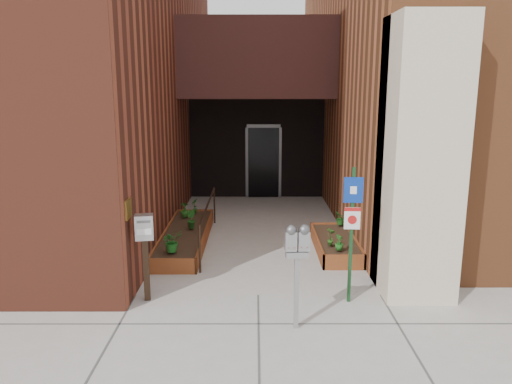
{
  "coord_description": "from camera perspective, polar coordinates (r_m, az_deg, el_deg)",
  "views": [
    {
      "loc": [
        -0.04,
        -7.58,
        3.37
      ],
      "look_at": [
        -0.03,
        1.8,
        1.33
      ],
      "focal_mm": 35.0,
      "sensor_mm": 36.0,
      "label": 1
    }
  ],
  "objects": [
    {
      "name": "handrail",
      "position": [
        10.61,
        -5.52,
        -2.11
      ],
      "size": [
        0.04,
        3.34,
        0.9
      ],
      "color": "black",
      "rests_on": "ground"
    },
    {
      "name": "payment_dropbox",
      "position": [
        7.96,
        -12.59,
        -5.28
      ],
      "size": [
        0.31,
        0.25,
        1.4
      ],
      "color": "black",
      "rests_on": "ground"
    },
    {
      "name": "shrub_right_a",
      "position": [
        9.56,
        9.49,
        -5.71
      ],
      "size": [
        0.23,
        0.23,
        0.3
      ],
      "primitive_type": "imported",
      "rotation": [
        0.0,
        0.0,
        0.95
      ],
      "color": "#1F621C",
      "rests_on": "planter_right"
    },
    {
      "name": "shrub_left_c",
      "position": [
        11.85,
        -8.15,
        -1.99
      ],
      "size": [
        0.24,
        0.24,
        0.35
      ],
      "primitive_type": "imported",
      "rotation": [
        0.0,
        0.0,
        3.37
      ],
      "color": "#225D1A",
      "rests_on": "planter_left"
    },
    {
      "name": "shrub_right_c",
      "position": [
        11.23,
        9.65,
        -2.97
      ],
      "size": [
        0.3,
        0.3,
        0.31
      ],
      "primitive_type": "imported",
      "rotation": [
        0.0,
        0.0,
        4.62
      ],
      "color": "#1B5418",
      "rests_on": "planter_right"
    },
    {
      "name": "shrub_left_d",
      "position": [
        12.16,
        -7.02,
        -1.58
      ],
      "size": [
        0.23,
        0.23,
        0.36
      ],
      "primitive_type": "imported",
      "rotation": [
        0.0,
        0.0,
        4.98
      ],
      "color": "#1C5D1A",
      "rests_on": "planter_left"
    },
    {
      "name": "planter_right",
      "position": [
        10.43,
        9.05,
        -5.97
      ],
      "size": [
        0.8,
        2.2,
        0.3
      ],
      "color": "brown",
      "rests_on": "ground"
    },
    {
      "name": "shrub_left_a",
      "position": [
        9.46,
        -9.58,
        -5.55
      ],
      "size": [
        0.52,
        0.52,
        0.41
      ],
      "primitive_type": "imported",
      "rotation": [
        0.0,
        0.0,
        0.64
      ],
      "color": "#1B611C",
      "rests_on": "planter_left"
    },
    {
      "name": "architecture",
      "position": [
        14.56,
        -0.65,
        18.61
      ],
      "size": [
        20.0,
        14.6,
        10.0
      ],
      "color": "brown",
      "rests_on": "ground"
    },
    {
      "name": "shrub_left_b",
      "position": [
        10.91,
        -7.45,
        -3.12
      ],
      "size": [
        0.29,
        0.29,
        0.39
      ],
      "primitive_type": "imported",
      "rotation": [
        0.0,
        0.0,
        2.14
      ],
      "color": "#1A4E16",
      "rests_on": "planter_left"
    },
    {
      "name": "ground",
      "position": [
        8.3,
        0.24,
        -11.71
      ],
      "size": [
        80.0,
        80.0,
        0.0
      ],
      "primitive_type": "plane",
      "color": "#9E9991",
      "rests_on": "ground"
    },
    {
      "name": "sign_post",
      "position": [
        7.76,
        10.9,
        -3.27
      ],
      "size": [
        0.29,
        0.08,
        2.15
      ],
      "color": "#163C1C",
      "rests_on": "ground"
    },
    {
      "name": "planter_left",
      "position": [
        10.88,
        -8.06,
        -5.17
      ],
      "size": [
        0.9,
        3.6,
        0.3
      ],
      "color": "brown",
      "rests_on": "ground"
    },
    {
      "name": "parking_meter",
      "position": [
        6.87,
        4.73,
        -6.47
      ],
      "size": [
        0.34,
        0.17,
        1.51
      ],
      "color": "gray",
      "rests_on": "ground"
    },
    {
      "name": "shrub_right_b",
      "position": [
        9.78,
        8.55,
        -5.05
      ],
      "size": [
        0.27,
        0.27,
        0.37
      ],
      "primitive_type": "imported",
      "rotation": [
        0.0,
        0.0,
        2.36
      ],
      "color": "#2A601B",
      "rests_on": "planter_right"
    }
  ]
}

